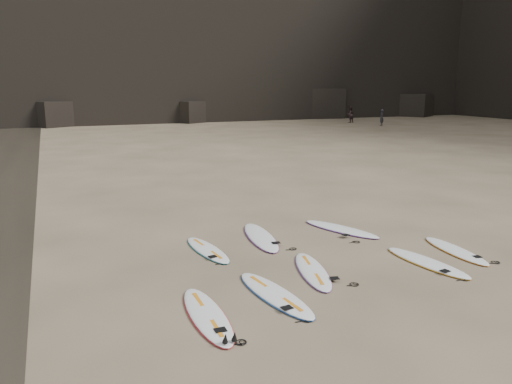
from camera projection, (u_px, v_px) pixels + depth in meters
ground at (358, 270)px, 11.58m from camera, size 240.00×240.00×0.00m
surfboard_0 at (207, 315)px, 9.23m from camera, size 0.68×2.59×0.09m
surfboard_1 at (275, 294)px, 10.13m from camera, size 0.95×2.70×0.10m
surfboard_2 at (313, 271)px, 11.41m from camera, size 1.20×2.51×0.09m
surfboard_3 at (427, 262)px, 11.95m from camera, size 0.89×2.53×0.09m
surfboard_4 at (455, 250)px, 12.80m from camera, size 0.79×2.39×0.08m
surfboard_5 at (207, 249)px, 12.86m from camera, size 0.82×2.40×0.08m
surfboard_6 at (261, 237)px, 13.90m from camera, size 1.07×2.84×0.10m
surfboard_7 at (341, 229)px, 14.67m from camera, size 1.55×2.63×0.09m
person_a at (382, 117)px, 50.64m from camera, size 0.72×0.69×1.66m
person_b at (350, 114)px, 54.53m from camera, size 0.98×0.83×1.78m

